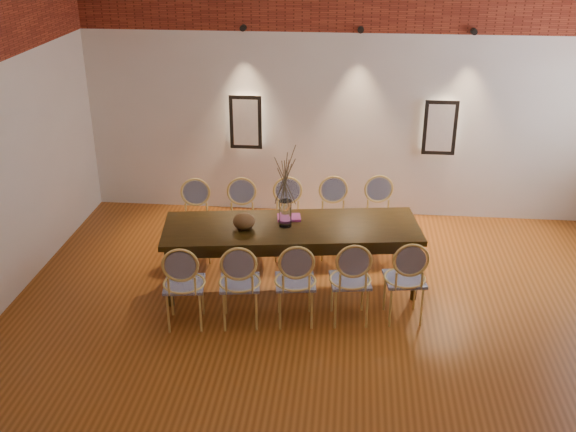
# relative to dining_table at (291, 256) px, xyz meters

# --- Properties ---
(floor) EXTENTS (7.00, 7.00, 0.02)m
(floor) POSITION_rel_dining_table_xyz_m (0.48, -1.36, -0.39)
(floor) COLOR #924C18
(floor) RESTS_ON ground
(wall_back) EXTENTS (7.00, 0.10, 4.00)m
(wall_back) POSITION_rel_dining_table_xyz_m (0.48, 2.19, 1.62)
(wall_back) COLOR silver
(wall_back) RESTS_ON ground
(brick_band_front) EXTENTS (7.00, 0.02, 1.50)m
(brick_band_front) POSITION_rel_dining_table_xyz_m (0.48, -4.84, 2.88)
(brick_band_front) COLOR maroon
(brick_band_front) RESTS_ON ground
(niche_left) EXTENTS (0.36, 0.06, 0.66)m
(niche_left) POSITION_rel_dining_table_xyz_m (-0.82, 2.09, 0.93)
(niche_left) COLOR #FFEAC6
(niche_left) RESTS_ON wall_back
(niche_right) EXTENTS (0.36, 0.06, 0.66)m
(niche_right) POSITION_rel_dining_table_xyz_m (1.78, 2.09, 0.93)
(niche_right) COLOR #FFEAC6
(niche_right) RESTS_ON wall_back
(spot_fixture_left) EXTENTS (0.08, 0.10, 0.08)m
(spot_fixture_left) POSITION_rel_dining_table_xyz_m (-0.82, 2.06, 2.17)
(spot_fixture_left) COLOR black
(spot_fixture_left) RESTS_ON wall_back
(spot_fixture_mid) EXTENTS (0.08, 0.10, 0.08)m
(spot_fixture_mid) POSITION_rel_dining_table_xyz_m (0.68, 2.06, 2.17)
(spot_fixture_mid) COLOR black
(spot_fixture_mid) RESTS_ON wall_back
(spot_fixture_right) EXTENTS (0.08, 0.10, 0.08)m
(spot_fixture_right) POSITION_rel_dining_table_xyz_m (2.08, 2.06, 2.17)
(spot_fixture_right) COLOR black
(spot_fixture_right) RESTS_ON wall_back
(dining_table) EXTENTS (2.92, 1.30, 0.75)m
(dining_table) POSITION_rel_dining_table_xyz_m (0.00, 0.00, 0.00)
(dining_table) COLOR #33220A
(dining_table) RESTS_ON floor
(chair_near_a) EXTENTS (0.50, 0.50, 0.94)m
(chair_near_a) POSITION_rel_dining_table_xyz_m (-1.01, -0.89, 0.09)
(chair_near_a) COLOR #E4C364
(chair_near_a) RESTS_ON floor
(chair_near_b) EXTENTS (0.50, 0.50, 0.94)m
(chair_near_b) POSITION_rel_dining_table_xyz_m (-0.45, -0.81, 0.09)
(chair_near_b) COLOR #E4C364
(chair_near_b) RESTS_ON floor
(chair_near_c) EXTENTS (0.50, 0.50, 0.94)m
(chair_near_c) POSITION_rel_dining_table_xyz_m (0.11, -0.72, 0.09)
(chair_near_c) COLOR #E4C364
(chair_near_c) RESTS_ON floor
(chair_near_d) EXTENTS (0.50, 0.50, 0.94)m
(chair_near_d) POSITION_rel_dining_table_xyz_m (0.66, -0.64, 0.09)
(chair_near_d) COLOR #E4C364
(chair_near_d) RESTS_ON floor
(chair_near_e) EXTENTS (0.50, 0.50, 0.94)m
(chair_near_e) POSITION_rel_dining_table_xyz_m (1.22, -0.56, 0.09)
(chair_near_e) COLOR #E4C364
(chair_near_e) RESTS_ON floor
(chair_far_a) EXTENTS (0.50, 0.50, 0.94)m
(chair_far_a) POSITION_rel_dining_table_xyz_m (-1.22, 0.56, 0.09)
(chair_far_a) COLOR #E4C364
(chair_far_a) RESTS_ON floor
(chair_far_b) EXTENTS (0.50, 0.50, 0.94)m
(chair_far_b) POSITION_rel_dining_table_xyz_m (-0.66, 0.64, 0.09)
(chair_far_b) COLOR #E4C364
(chair_far_b) RESTS_ON floor
(chair_far_c) EXTENTS (0.50, 0.50, 0.94)m
(chair_far_c) POSITION_rel_dining_table_xyz_m (-0.11, 0.72, 0.09)
(chair_far_c) COLOR #E4C364
(chair_far_c) RESTS_ON floor
(chair_far_d) EXTENTS (0.50, 0.50, 0.94)m
(chair_far_d) POSITION_rel_dining_table_xyz_m (0.45, 0.81, 0.09)
(chair_far_d) COLOR #E4C364
(chair_far_d) RESTS_ON floor
(chair_far_e) EXTENTS (0.50, 0.50, 0.94)m
(chair_far_e) POSITION_rel_dining_table_xyz_m (1.01, 0.89, 0.09)
(chair_far_e) COLOR #E4C364
(chair_far_e) RESTS_ON floor
(vase) EXTENTS (0.14, 0.14, 0.30)m
(vase) POSITION_rel_dining_table_xyz_m (-0.07, -0.01, 0.53)
(vase) COLOR silver
(vase) RESTS_ON dining_table
(dried_branches) EXTENTS (0.50, 0.50, 0.70)m
(dried_branches) POSITION_rel_dining_table_xyz_m (-0.07, -0.01, 0.98)
(dried_branches) COLOR brown
(dried_branches) RESTS_ON vase
(bowl) EXTENTS (0.24, 0.24, 0.18)m
(bowl) POSITION_rel_dining_table_xyz_m (-0.51, -0.12, 0.46)
(bowl) COLOR brown
(bowl) RESTS_ON dining_table
(book) EXTENTS (0.28, 0.22, 0.03)m
(book) POSITION_rel_dining_table_xyz_m (-0.05, 0.18, 0.39)
(book) COLOR #98327D
(book) RESTS_ON dining_table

